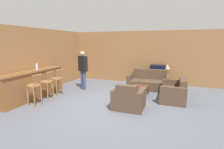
{
  "coord_description": "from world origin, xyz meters",
  "views": [
    {
      "loc": [
        2.0,
        -5.17,
        2.04
      ],
      "look_at": [
        -0.19,
        0.91,
        0.85
      ],
      "focal_mm": 28.0,
      "sensor_mm": 36.0,
      "label": 1
    }
  ],
  "objects_px": {
    "armchair_near": "(129,99)",
    "bottle": "(37,66)",
    "couch_far": "(149,82)",
    "coffee_table": "(139,88)",
    "bar_chair_near": "(34,88)",
    "bar_chair_mid": "(47,84)",
    "bar_chair_far": "(57,81)",
    "loveseat_right": "(175,92)",
    "table_lamp": "(167,67)",
    "tv": "(158,70)",
    "book_on_table": "(141,87)",
    "tv_unit": "(157,80)",
    "person_by_window": "(83,68)"
  },
  "relations": [
    {
      "from": "armchair_near",
      "to": "bottle",
      "type": "distance_m",
      "value": 3.64
    },
    {
      "from": "couch_far",
      "to": "armchair_near",
      "type": "relative_size",
      "value": 1.92
    },
    {
      "from": "coffee_table",
      "to": "bottle",
      "type": "height_order",
      "value": "bottle"
    },
    {
      "from": "bar_chair_near",
      "to": "bar_chair_mid",
      "type": "distance_m",
      "value": 0.6
    },
    {
      "from": "bar_chair_far",
      "to": "couch_far",
      "type": "height_order",
      "value": "bar_chair_far"
    },
    {
      "from": "loveseat_right",
      "to": "coffee_table",
      "type": "relative_size",
      "value": 1.49
    },
    {
      "from": "bar_chair_near",
      "to": "bar_chair_mid",
      "type": "bearing_deg",
      "value": 89.99
    },
    {
      "from": "armchair_near",
      "to": "bottle",
      "type": "height_order",
      "value": "bottle"
    },
    {
      "from": "armchair_near",
      "to": "couch_far",
      "type": "bearing_deg",
      "value": 84.64
    },
    {
      "from": "bar_chair_far",
      "to": "table_lamp",
      "type": "bearing_deg",
      "value": 37.52
    },
    {
      "from": "coffee_table",
      "to": "tv",
      "type": "relative_size",
      "value": 1.32
    },
    {
      "from": "tv",
      "to": "book_on_table",
      "type": "distance_m",
      "value": 2.22
    },
    {
      "from": "tv_unit",
      "to": "bottle",
      "type": "height_order",
      "value": "bottle"
    },
    {
      "from": "armchair_near",
      "to": "tv_unit",
      "type": "bearing_deg",
      "value": 80.85
    },
    {
      "from": "book_on_table",
      "to": "person_by_window",
      "type": "height_order",
      "value": "person_by_window"
    },
    {
      "from": "tv_unit",
      "to": "bar_chair_near",
      "type": "bearing_deg",
      "value": -129.87
    },
    {
      "from": "coffee_table",
      "to": "tv_unit",
      "type": "relative_size",
      "value": 0.82
    },
    {
      "from": "couch_far",
      "to": "person_by_window",
      "type": "bearing_deg",
      "value": -158.04
    },
    {
      "from": "bar_chair_mid",
      "to": "table_lamp",
      "type": "height_order",
      "value": "table_lamp"
    },
    {
      "from": "tv",
      "to": "table_lamp",
      "type": "bearing_deg",
      "value": 0.42
    },
    {
      "from": "couch_far",
      "to": "tv_unit",
      "type": "height_order",
      "value": "couch_far"
    },
    {
      "from": "bar_chair_near",
      "to": "tv_unit",
      "type": "height_order",
      "value": "bar_chair_near"
    },
    {
      "from": "coffee_table",
      "to": "person_by_window",
      "type": "relative_size",
      "value": 0.56
    },
    {
      "from": "bar_chair_near",
      "to": "loveseat_right",
      "type": "height_order",
      "value": "bar_chair_near"
    },
    {
      "from": "table_lamp",
      "to": "bar_chair_far",
      "type": "bearing_deg",
      "value": -142.48
    },
    {
      "from": "armchair_near",
      "to": "tv",
      "type": "bearing_deg",
      "value": 80.84
    },
    {
      "from": "book_on_table",
      "to": "table_lamp",
      "type": "distance_m",
      "value": 2.36
    },
    {
      "from": "coffee_table",
      "to": "book_on_table",
      "type": "bearing_deg",
      "value": -52.39
    },
    {
      "from": "bar_chair_far",
      "to": "loveseat_right",
      "type": "relative_size",
      "value": 0.75
    },
    {
      "from": "table_lamp",
      "to": "bar_chair_near",
      "type": "bearing_deg",
      "value": -133.08
    },
    {
      "from": "bar_chair_mid",
      "to": "loveseat_right",
      "type": "relative_size",
      "value": 0.75
    },
    {
      "from": "bar_chair_far",
      "to": "couch_far",
      "type": "xyz_separation_m",
      "value": [
        3.18,
        2.21,
        -0.3
      ]
    },
    {
      "from": "table_lamp",
      "to": "bar_chair_mid",
      "type": "bearing_deg",
      "value": -137.55
    },
    {
      "from": "bar_chair_near",
      "to": "armchair_near",
      "type": "bearing_deg",
      "value": 14.84
    },
    {
      "from": "book_on_table",
      "to": "person_by_window",
      "type": "distance_m",
      "value": 2.67
    },
    {
      "from": "armchair_near",
      "to": "table_lamp",
      "type": "distance_m",
      "value": 3.58
    },
    {
      "from": "book_on_table",
      "to": "person_by_window",
      "type": "relative_size",
      "value": 0.14
    },
    {
      "from": "table_lamp",
      "to": "person_by_window",
      "type": "bearing_deg",
      "value": -151.23
    },
    {
      "from": "coffee_table",
      "to": "tv_unit",
      "type": "height_order",
      "value": "tv_unit"
    },
    {
      "from": "bar_chair_mid",
      "to": "armchair_near",
      "type": "height_order",
      "value": "bar_chair_mid"
    },
    {
      "from": "tv",
      "to": "loveseat_right",
      "type": "bearing_deg",
      "value": -68.73
    },
    {
      "from": "bottle",
      "to": "coffee_table",
      "type": "bearing_deg",
      "value": 19.95
    },
    {
      "from": "loveseat_right",
      "to": "tv_unit",
      "type": "xyz_separation_m",
      "value": [
        -0.79,
        2.03,
        -0.02
      ]
    },
    {
      "from": "armchair_near",
      "to": "tv",
      "type": "distance_m",
      "value": 3.47
    },
    {
      "from": "bottle",
      "to": "book_on_table",
      "type": "xyz_separation_m",
      "value": [
        3.69,
        1.2,
        -0.78
      ]
    },
    {
      "from": "tv",
      "to": "tv_unit",
      "type": "bearing_deg",
      "value": 90.0
    },
    {
      "from": "bar_chair_far",
      "to": "person_by_window",
      "type": "distance_m",
      "value": 1.28
    },
    {
      "from": "couch_far",
      "to": "tv",
      "type": "relative_size",
      "value": 2.52
    },
    {
      "from": "armchair_near",
      "to": "bottle",
      "type": "relative_size",
      "value": 3.31
    },
    {
      "from": "armchair_near",
      "to": "loveseat_right",
      "type": "height_order",
      "value": "armchair_near"
    }
  ]
}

